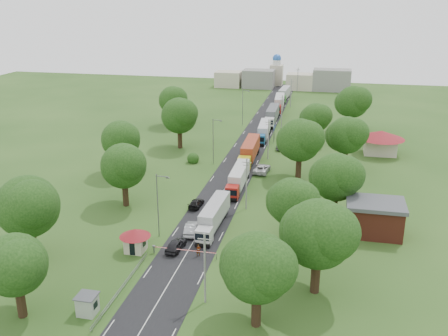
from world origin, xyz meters
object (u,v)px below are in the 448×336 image
(truck_0, at_px, (213,216))
(pedestrian_near, at_px, (198,250))
(car_lane_mid, at_px, (192,229))
(boom_barrier, at_px, (175,250))
(info_sign, at_px, (274,130))
(car_lane_front, at_px, (176,245))
(guard_booth, at_px, (135,237))

(truck_0, height_order, pedestrian_near, truck_0)
(car_lane_mid, bearing_deg, boom_barrier, 79.94)
(info_sign, bearing_deg, car_lane_front, -96.79)
(car_lane_mid, bearing_deg, pedestrian_near, 106.51)
(truck_0, distance_m, car_lane_front, 9.01)
(boom_barrier, bearing_deg, guard_booth, -179.99)
(car_lane_front, bearing_deg, info_sign, -91.73)
(info_sign, bearing_deg, boom_barrier, -96.24)
(guard_booth, distance_m, pedestrian_near, 9.15)
(info_sign, bearing_deg, pedestrian_near, -93.23)
(info_sign, relative_size, pedestrian_near, 2.34)
(boom_barrier, distance_m, guard_booth, 5.98)
(info_sign, relative_size, truck_0, 0.30)
(guard_booth, height_order, truck_0, truck_0)
(car_lane_mid, relative_size, pedestrian_near, 2.89)
(boom_barrier, bearing_deg, truck_0, 72.11)
(info_sign, distance_m, car_lane_front, 58.95)
(car_lane_mid, bearing_deg, info_sign, -103.81)
(boom_barrier, bearing_deg, car_lane_mid, 87.08)
(pedestrian_near, bearing_deg, truck_0, 64.86)
(car_lane_mid, xyz_separation_m, pedestrian_near, (2.84, -6.50, 0.04))
(car_lane_front, xyz_separation_m, car_lane_mid, (0.76, 5.50, 0.05))
(truck_0, bearing_deg, car_lane_mid, -135.75)
(truck_0, distance_m, car_lane_mid, 4.04)
(info_sign, distance_m, car_lane_mid, 53.41)
(boom_barrier, relative_size, info_sign, 2.25)
(info_sign, height_order, truck_0, info_sign)
(info_sign, bearing_deg, truck_0, -93.90)
(guard_booth, bearing_deg, car_lane_front, 15.43)
(info_sign, height_order, car_lane_front, info_sign)
(guard_booth, distance_m, truck_0, 13.22)
(guard_booth, relative_size, car_lane_front, 0.95)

